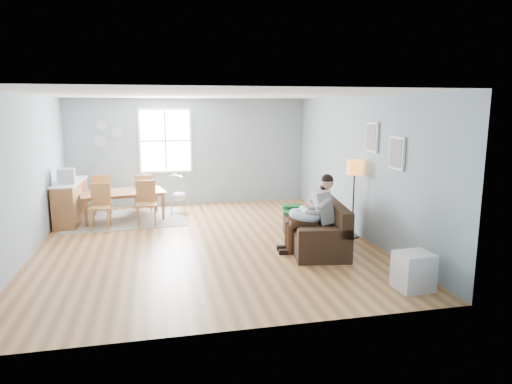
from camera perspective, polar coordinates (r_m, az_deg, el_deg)
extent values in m
cube|color=#965D35|center=(8.64, -6.26, -6.48)|extent=(8.40, 9.40, 0.08)
cube|color=white|center=(8.28, -6.70, 14.07)|extent=(8.40, 9.40, 0.60)
cube|color=#87A1B1|center=(12.95, -8.68, 5.44)|extent=(8.40, 0.08, 3.90)
cube|color=#87A1B1|center=(3.83, 1.13, -6.71)|extent=(8.40, 0.08, 3.90)
cube|color=#87A1B1|center=(9.70, 18.83, 3.29)|extent=(0.08, 9.40, 3.90)
cube|color=white|center=(11.72, -11.26, 6.30)|extent=(1.32, 0.06, 1.62)
cube|color=white|center=(11.69, -11.26, 6.29)|extent=(1.20, 0.02, 1.50)
cube|color=white|center=(11.68, -11.26, 6.29)|extent=(1.20, 0.03, 0.04)
cube|color=white|center=(11.68, -11.26, 6.29)|extent=(0.04, 0.03, 1.50)
cube|color=white|center=(7.77, 17.19, 4.67)|extent=(0.04, 0.44, 0.54)
cube|color=slate|center=(7.76, 17.03, 4.67)|extent=(0.01, 0.36, 0.46)
cube|color=white|center=(8.54, 14.28, 6.66)|extent=(0.04, 0.44, 0.54)
cube|color=slate|center=(8.53, 14.13, 6.66)|extent=(0.01, 0.36, 0.46)
cylinder|color=#8CA1A8|center=(11.76, -18.73, 7.91)|extent=(0.24, 0.02, 0.24)
cylinder|color=#8CA1A8|center=(11.73, -16.96, 7.03)|extent=(0.26, 0.02, 0.26)
cylinder|color=#8CA1A8|center=(11.78, -18.85, 5.96)|extent=(0.28, 0.02, 0.28)
cube|color=black|center=(8.34, 7.24, -5.36)|extent=(1.19, 2.17, 0.41)
cube|color=black|center=(8.31, 9.64, -2.53)|extent=(0.51, 2.06, 0.42)
cube|color=black|center=(7.39, 8.64, -5.22)|extent=(0.90, 0.33, 0.16)
cube|color=black|center=(9.16, 6.20, -2.06)|extent=(0.90, 0.33, 0.16)
cube|color=#16612C|center=(8.91, 6.35, -2.16)|extent=(1.08, 0.94, 0.04)
cube|color=#B8A68C|center=(8.78, 8.43, -0.95)|extent=(0.21, 0.49, 0.47)
cube|color=#949496|center=(7.94, 8.38, -1.72)|extent=(0.40, 0.48, 0.60)
sphere|color=tan|center=(7.88, 8.88, 1.14)|extent=(0.22, 0.22, 0.22)
sphere|color=black|center=(7.88, 8.89, 1.47)|extent=(0.21, 0.21, 0.21)
cylinder|color=#311C12|center=(7.82, 5.96, -3.97)|extent=(0.48, 0.21, 0.16)
cylinder|color=#311C12|center=(8.03, 5.63, -3.58)|extent=(0.48, 0.21, 0.16)
cylinder|color=#311C12|center=(7.85, 4.34, -5.96)|extent=(0.13, 0.13, 0.51)
cylinder|color=#311C12|center=(8.06, 4.05, -5.52)|extent=(0.13, 0.13, 0.51)
cube|color=black|center=(7.90, 3.74, -7.48)|extent=(0.25, 0.13, 0.08)
cube|color=black|center=(8.11, 3.47, -7.00)|extent=(0.25, 0.13, 0.08)
torus|color=#C6E2F8|center=(7.91, 6.11, -2.90)|extent=(0.61, 0.60, 0.23)
cylinder|color=silver|center=(7.90, 6.12, -2.38)|extent=(0.14, 0.30, 0.13)
sphere|color=tan|center=(8.05, 5.82, -1.99)|extent=(0.11, 0.11, 0.11)
cube|color=white|center=(8.43, 7.38, -1.86)|extent=(0.24, 0.27, 0.35)
sphere|color=tan|center=(8.39, 7.61, -0.25)|extent=(0.16, 0.16, 0.16)
sphere|color=black|center=(8.38, 7.61, -0.06)|extent=(0.16, 0.16, 0.16)
cylinder|color=#F93D90|center=(8.35, 5.93, -3.04)|extent=(0.30, 0.11, 0.09)
cylinder|color=#F93D90|center=(8.47, 5.73, -2.82)|extent=(0.30, 0.11, 0.09)
cylinder|color=#F93D90|center=(8.36, 5.01, -4.16)|extent=(0.07, 0.07, 0.29)
cylinder|color=#F93D90|center=(8.48, 4.82, -3.93)|extent=(0.07, 0.07, 0.29)
cylinder|color=black|center=(9.07, 11.90, -5.47)|extent=(0.26, 0.26, 0.03)
cylinder|color=black|center=(8.92, 12.06, -1.47)|extent=(0.03, 0.03, 1.32)
cylinder|color=orange|center=(8.80, 12.24, 3.04)|extent=(0.30, 0.30, 0.26)
cube|color=silver|center=(6.73, 19.09, -9.34)|extent=(0.50, 0.45, 0.52)
cube|color=black|center=(6.61, 17.59, -9.60)|extent=(0.06, 0.36, 0.42)
cube|color=gray|center=(10.68, -16.14, -3.26)|extent=(2.70, 2.13, 0.01)
imported|color=brown|center=(10.61, -16.22, -1.64)|extent=(1.95, 1.32, 0.63)
cube|color=#9C5A35|center=(9.89, -18.91, -1.88)|extent=(0.44, 0.44, 0.04)
cube|color=#9C5A35|center=(10.03, -18.83, -0.25)|extent=(0.40, 0.06, 0.46)
cylinder|color=#9C5A35|center=(9.81, -19.97, -3.39)|extent=(0.04, 0.04, 0.45)
cylinder|color=#9C5A35|center=(9.75, -18.01, -3.35)|extent=(0.04, 0.04, 0.45)
cylinder|color=#9C5A35|center=(10.13, -19.63, -2.94)|extent=(0.04, 0.04, 0.45)
cylinder|color=#9C5A35|center=(10.08, -17.73, -2.89)|extent=(0.04, 0.04, 0.45)
cube|color=#9C5A35|center=(9.89, -13.55, -1.54)|extent=(0.43, 0.43, 0.04)
cube|color=#9C5A35|center=(10.03, -13.61, 0.11)|extent=(0.41, 0.05, 0.47)
cylinder|color=#9C5A35|center=(9.77, -14.51, -3.11)|extent=(0.04, 0.04, 0.46)
cylinder|color=#9C5A35|center=(9.77, -12.47, -3.02)|extent=(0.04, 0.04, 0.46)
cylinder|color=#9C5A35|center=(10.11, -14.47, -2.65)|extent=(0.04, 0.04, 0.46)
cylinder|color=#9C5A35|center=(10.11, -12.51, -2.57)|extent=(0.04, 0.04, 0.46)
cube|color=#9C5A35|center=(11.30, -18.64, -0.29)|extent=(0.46, 0.46, 0.04)
cube|color=#9C5A35|center=(11.07, -18.75, 0.83)|extent=(0.41, 0.07, 0.47)
cylinder|color=#9C5A35|center=(11.51, -17.68, -1.21)|extent=(0.04, 0.04, 0.46)
cylinder|color=#9C5A35|center=(11.53, -19.41, -1.30)|extent=(0.04, 0.04, 0.46)
cylinder|color=#9C5A35|center=(11.17, -17.70, -1.57)|extent=(0.04, 0.04, 0.46)
cylinder|color=#9C5A35|center=(11.19, -19.49, -1.66)|extent=(0.04, 0.04, 0.46)
cube|color=#9C5A35|center=(11.31, -13.94, -0.14)|extent=(0.47, 0.47, 0.04)
cube|color=#9C5A35|center=(11.08, -13.88, 0.93)|extent=(0.39, 0.09, 0.45)
cylinder|color=#9C5A35|center=(11.53, -13.16, -1.02)|extent=(0.04, 0.04, 0.44)
cylinder|color=#9C5A35|center=(11.49, -14.81, -1.13)|extent=(0.04, 0.04, 0.44)
cylinder|color=#9C5A35|center=(11.20, -12.94, -1.35)|extent=(0.04, 0.04, 0.44)
cylinder|color=#9C5A35|center=(11.17, -14.63, -1.46)|extent=(0.04, 0.04, 0.44)
cube|color=brown|center=(10.71, -22.14, -1.21)|extent=(0.50, 1.61, 0.88)
cube|color=silver|center=(10.63, -22.31, 1.17)|extent=(0.54, 1.64, 0.04)
cube|color=#B5B5BA|center=(10.30, -22.63, 1.86)|extent=(0.36, 0.34, 0.31)
cube|color=black|center=(10.32, -23.50, 1.81)|extent=(0.04, 0.26, 0.22)
cylinder|color=#B5B5BA|center=(10.97, -9.70, 1.99)|extent=(0.22, 0.47, 0.04)
ellipsoid|color=silver|center=(11.06, -9.62, -0.55)|extent=(0.36, 0.36, 0.22)
cylinder|color=#B5B5BA|center=(11.01, -9.66, 0.71)|extent=(0.01, 0.01, 0.40)
cylinder|color=#B5B5BA|center=(10.68, -10.33, -0.59)|extent=(0.18, 0.41, 0.87)
cylinder|color=#B5B5BA|center=(10.92, -7.69, -0.27)|extent=(0.40, 0.20, 0.87)
cylinder|color=#B5B5BA|center=(11.18, -11.53, -0.13)|extent=(0.40, 0.20, 0.87)
cylinder|color=#B5B5BA|center=(11.41, -8.97, 0.16)|extent=(0.18, 0.41, 0.87)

